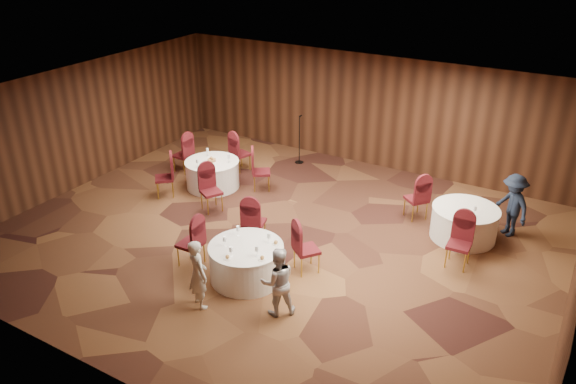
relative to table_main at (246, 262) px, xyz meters
The scene contains 15 objects.
ground 1.74m from the table_main, 101.19° to the left, with size 12.00×12.00×0.00m, color black.
room_shell 2.33m from the table_main, 101.19° to the left, with size 12.00×12.00×12.00m.
table_main is the anchor object (origin of this frame).
table_left 4.43m from the table_main, 135.79° to the left, with size 1.43×1.43×0.74m.
table_right 5.04m from the table_main, 48.61° to the left, with size 1.48×1.48×0.74m.
chairs_main 0.73m from the table_main, 117.58° to the left, with size 2.81×2.01×1.00m.
chairs_left 4.46m from the table_main, 135.74° to the left, with size 3.19×3.06×1.00m.
chairs_right 4.38m from the table_main, 50.12° to the left, with size 2.07×2.23×1.00m.
tabletop_main 0.49m from the table_main, 33.22° to the right, with size 1.02×1.06×0.22m.
tabletop_left 4.44m from the table_main, 135.82° to the left, with size 0.83×0.81×0.22m.
tabletop_right 5.05m from the table_main, 44.97° to the left, with size 0.08×0.08×0.22m.
mic_stand 6.03m from the table_main, 109.09° to the left, with size 0.24×0.24×1.45m.
woman_a 1.24m from the table_main, 102.47° to the right, with size 0.51×0.33×1.39m, color silver.
woman_b 1.30m from the table_main, 29.39° to the right, with size 0.65×0.51×1.35m, color silver.
man_c 6.11m from the table_main, 46.71° to the left, with size 0.96×0.55×1.49m, color #151E31.
Camera 1 is at (5.77, -9.37, 6.53)m, focal length 35.00 mm.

